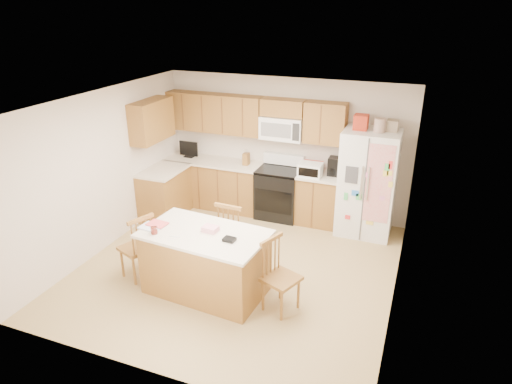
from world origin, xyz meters
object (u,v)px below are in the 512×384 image
at_px(windsor_chair_left, 138,248).
at_px(island, 206,262).
at_px(windsor_chair_back, 234,235).
at_px(windsor_chair_right, 280,277).
at_px(refrigerator, 368,182).
at_px(stove, 279,192).

bearing_deg(windsor_chair_left, island, 1.78).
xyz_separation_m(windsor_chair_back, windsor_chair_right, (0.98, -0.79, -0.03)).
bearing_deg(windsor_chair_right, refrigerator, 75.04).
xyz_separation_m(stove, windsor_chair_left, (-1.23, -2.65, -0.00)).
xyz_separation_m(windsor_chair_left, windsor_chair_right, (2.11, 0.02, -0.01)).
distance_m(refrigerator, windsor_chair_left, 3.84).
bearing_deg(stove, windsor_chair_back, -93.09).
bearing_deg(stove, island, -93.80).
distance_m(refrigerator, island, 3.13).
bearing_deg(windsor_chair_back, stove, 86.91).
relative_size(refrigerator, island, 1.17).
bearing_deg(windsor_chair_left, windsor_chair_right, 0.51).
distance_m(stove, windsor_chair_right, 2.77).
xyz_separation_m(stove, refrigerator, (1.57, -0.06, 0.45)).
relative_size(windsor_chair_back, windsor_chair_right, 1.06).
xyz_separation_m(refrigerator, windsor_chair_back, (-1.67, -1.78, -0.43)).
xyz_separation_m(refrigerator, windsor_chair_left, (-2.80, -2.59, -0.45)).
relative_size(island, windsor_chair_right, 1.77).
bearing_deg(windsor_chair_left, windsor_chair_back, 35.68).
height_order(stove, windsor_chair_left, stove).
height_order(refrigerator, windsor_chair_right, refrigerator).
relative_size(stove, island, 0.65).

